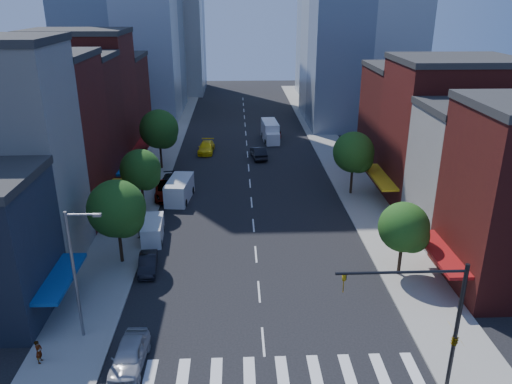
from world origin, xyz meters
The scene contains 30 objects.
ground centered at (0.00, 0.00, 0.00)m, with size 220.00×220.00×0.00m, color black.
sidewalk_left centered at (-12.50, 40.00, 0.07)m, with size 5.00×120.00×0.15m, color gray.
sidewalk_right centered at (12.50, 40.00, 0.07)m, with size 5.00×120.00×0.15m, color gray.
crosswalk centered at (0.00, -3.00, 0.01)m, with size 19.00×3.00×0.01m, color silver.
bldg_left_2 centered at (-21.00, 20.50, 8.00)m, with size 12.00×9.00×16.00m, color maroon.
bldg_left_3 centered at (-21.00, 29.00, 7.50)m, with size 12.00×8.00×15.00m, color #581816.
bldg_left_4 centered at (-21.00, 37.50, 8.50)m, with size 12.00×9.00×17.00m, color maroon.
bldg_left_5 centered at (-21.00, 47.00, 6.50)m, with size 12.00×10.00×13.00m, color #581816.
bldg_right_1 centered at (21.00, 15.00, 6.00)m, with size 12.00×8.00×12.00m, color beige.
bldg_right_2 centered at (21.00, 24.00, 7.50)m, with size 12.00×10.00×15.00m, color maroon.
bldg_right_3 centered at (21.00, 34.00, 6.50)m, with size 12.00×10.00×13.00m, color #581816.
traffic_signal centered at (9.94, -4.50, 4.16)m, with size 7.24×2.24×8.00m.
streetlight centered at (-11.81, 1.00, 5.28)m, with size 2.25×0.25×9.00m.
tree_left_near centered at (-11.35, 10.92, 4.87)m, with size 4.80×4.80×7.30m.
tree_left_mid centered at (-11.35, 21.92, 4.53)m, with size 4.20×4.20×6.65m.
tree_left_far centered at (-11.35, 35.92, 5.20)m, with size 5.00×5.00×7.75m.
tree_right_near centered at (11.65, 7.92, 4.19)m, with size 4.00×4.00×6.20m.
tree_right_far centered at (11.65, 25.92, 4.86)m, with size 4.60×4.60×7.20m.
parked_car_front centered at (-8.31, -2.00, 0.81)m, with size 1.91×4.74×1.62m, color #A8A9AD.
parked_car_second centered at (-9.06, 9.56, 0.66)m, with size 1.41×4.03×1.33m, color black.
parked_car_third centered at (-9.50, 25.99, 0.83)m, with size 2.74×5.94×1.65m, color #999999.
parked_car_rear centered at (-9.50, 28.87, 0.70)m, with size 1.95×4.81×1.39m, color black.
cargo_van_near centered at (-9.49, 15.21, 0.94)m, with size 2.07×4.59×1.91m.
cargo_van_far centered at (-8.03, 24.99, 1.19)m, with size 2.91×5.89×2.41m.
taxi centered at (-5.98, 43.23, 0.77)m, with size 2.16×5.30×1.54m, color yellow.
traffic_car_oncoming centered at (1.50, 40.16, 0.82)m, with size 1.74×4.99×1.64m, color black.
traffic_car_far centered at (4.91, 51.34, 0.65)m, with size 1.54×3.82×1.30m, color #999999.
box_truck centered at (3.79, 49.48, 1.39)m, with size 2.64×7.43×2.94m.
pedestrian_near centered at (-13.91, -1.57, 0.93)m, with size 0.57×0.37×1.56m, color #999999.
pedestrian_far centered at (-10.85, 15.47, 0.95)m, with size 0.78×0.61×1.60m, color #999999.
Camera 1 is at (-1.57, -27.01, 21.25)m, focal length 35.00 mm.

